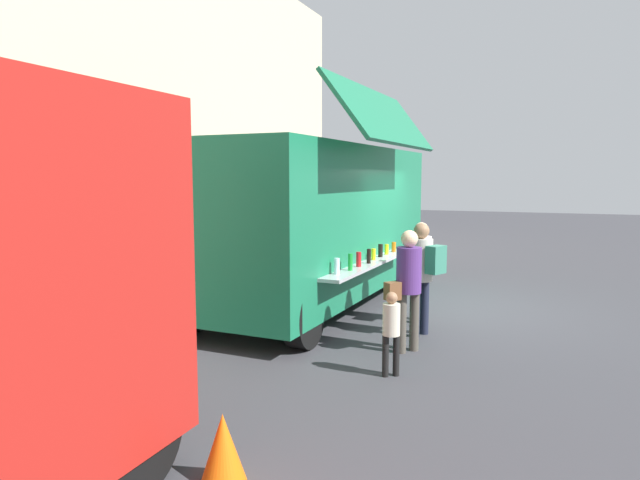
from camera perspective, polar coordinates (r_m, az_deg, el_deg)
ground_plane at (r=10.36m, az=13.94°, el=-6.90°), size 60.00×60.00×0.00m
curb_strip at (r=8.86m, az=-27.26°, el=-9.22°), size 28.00×1.60×0.15m
food_truck_main at (r=10.27m, az=-0.21°, el=2.15°), size 6.57×3.13×3.82m
traffic_cone_orange at (r=4.65m, az=-9.89°, el=-20.23°), size 0.36×0.36×0.55m
trash_bin at (r=14.88m, az=-2.57°, el=-0.81°), size 0.60×0.60×0.96m
customer_front_ordering at (r=9.17m, az=10.24°, el=-2.36°), size 0.54×0.33×1.63m
customer_mid_with_backpack at (r=8.35m, az=10.50°, el=-2.78°), size 0.45×0.55×1.69m
customer_rear_waiting at (r=7.56m, az=8.97°, el=-4.10°), size 0.50×0.45×1.66m
child_near_queue at (r=6.70m, az=7.30°, el=-8.74°), size 0.21×0.21×1.02m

